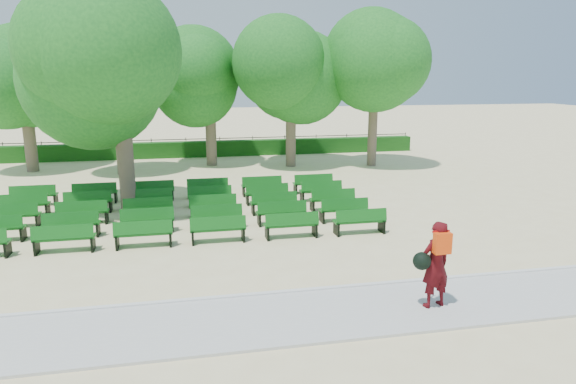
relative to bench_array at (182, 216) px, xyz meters
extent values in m
plane|color=beige|center=(1.36, -0.55, -0.08)|extent=(120.00, 120.00, 0.00)
cube|color=#B9B9B4|center=(1.36, -7.95, -0.05)|extent=(30.00, 2.20, 0.06)
cube|color=silver|center=(1.36, -6.80, -0.03)|extent=(30.00, 0.12, 0.10)
cube|color=#164B13|center=(1.36, 13.45, 0.37)|extent=(26.00, 0.70, 0.90)
cube|color=#0F5915|center=(0.00, 0.01, 0.32)|extent=(1.60, 0.46, 0.05)
cube|color=#0F5915|center=(0.00, -0.17, 0.54)|extent=(1.60, 0.14, 0.37)
cylinder|color=brown|center=(-1.83, 1.33, 1.67)|extent=(0.55, 0.55, 3.51)
ellipsoid|color=#207121|center=(-1.83, 1.33, 4.80)|extent=(4.97, 4.97, 4.48)
imported|color=#43090E|center=(5.06, -8.09, 0.89)|extent=(0.75, 0.57, 1.83)
cube|color=#EE410C|center=(5.06, -8.30, 1.41)|extent=(0.34, 0.17, 0.43)
sphere|color=black|center=(4.72, -8.15, 1.01)|extent=(0.37, 0.37, 0.37)
camera|label=1|loc=(0.10, -17.12, 4.66)|focal=32.00mm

